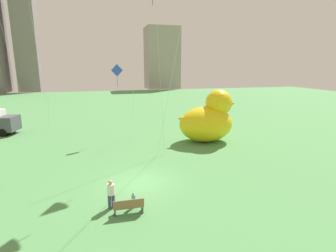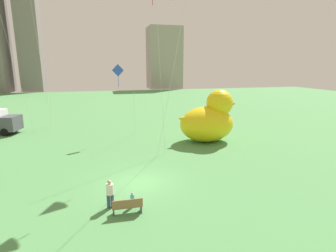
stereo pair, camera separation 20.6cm
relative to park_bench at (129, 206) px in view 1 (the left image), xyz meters
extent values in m
plane|color=#519051|center=(1.24, 3.81, -0.47)|extent=(140.00, 140.00, 0.00)
cube|color=olive|center=(0.00, 0.08, -0.05)|extent=(1.63, 0.50, 0.06)
cube|color=olive|center=(0.00, -0.12, 0.20)|extent=(1.62, 0.11, 0.45)
cube|color=#47474C|center=(-0.73, 0.10, -0.28)|extent=(0.09, 0.37, 0.39)
cube|color=#47474C|center=(0.73, 0.06, -0.28)|extent=(0.09, 0.37, 0.39)
cylinder|color=#38476B|center=(-0.96, 0.92, -0.07)|extent=(0.19, 0.19, 0.81)
cylinder|color=#38476B|center=(-0.75, 0.92, -0.07)|extent=(0.19, 0.19, 0.81)
cylinder|color=white|center=(-0.86, 0.92, 0.64)|extent=(0.41, 0.41, 0.61)
sphere|color=#D8AD8C|center=(-0.86, 0.92, 1.06)|extent=(0.24, 0.24, 0.24)
cylinder|color=silver|center=(0.29, 0.64, -0.25)|extent=(0.10, 0.10, 0.45)
cylinder|color=silver|center=(0.40, 0.64, -0.25)|extent=(0.10, 0.10, 0.45)
cylinder|color=#4CBFC6|center=(0.34, 0.64, 0.14)|extent=(0.22, 0.22, 0.33)
sphere|color=#D8AD8C|center=(0.34, 0.64, 0.37)|extent=(0.13, 0.13, 0.13)
ellipsoid|color=yellow|center=(9.51, 12.11, 1.37)|extent=(5.66, 4.18, 3.69)
sphere|color=yellow|center=(10.86, 12.11, 3.55)|extent=(2.76, 2.76, 2.76)
cone|color=orange|center=(12.10, 12.11, 3.41)|extent=(1.24, 1.24, 1.24)
cone|color=yellow|center=(7.05, 12.11, 1.99)|extent=(1.69, 1.48, 1.78)
cube|color=#4C4C56|center=(-11.31, 20.71, 0.82)|extent=(2.19, 2.63, 1.68)
cylinder|color=black|center=(-11.51, 20.75, -0.02)|extent=(1.44, 2.54, 0.90)
cube|color=gray|center=(-20.76, 78.84, 19.05)|extent=(6.16, 7.67, 39.05)
cube|color=#9E938C|center=(21.24, 79.41, 9.87)|extent=(11.09, 9.33, 20.68)
cylinder|color=silver|center=(4.40, 7.32, 6.31)|extent=(1.70, 3.25, 13.58)
cylinder|color=silver|center=(-7.98, 23.49, 8.39)|extent=(0.95, 0.88, 17.73)
cylinder|color=silver|center=(-9.88, 18.63, 9.13)|extent=(2.59, 1.39, 19.20)
cylinder|color=silver|center=(-6.45, 22.28, 8.51)|extent=(2.20, 0.89, 17.97)
cylinder|color=silver|center=(2.45, 15.60, 3.18)|extent=(0.24, 3.20, 7.32)
cube|color=blue|center=(0.87, 15.71, 6.84)|extent=(1.24, 0.42, 1.27)
cylinder|color=blue|center=(0.87, 15.71, 5.94)|extent=(0.04, 0.04, 1.60)
cylinder|color=silver|center=(4.12, 10.12, 6.95)|extent=(0.33, 2.24, 14.86)
camera|label=1|loc=(-1.29, -12.93, 7.30)|focal=28.35mm
camera|label=2|loc=(-1.09, -12.98, 7.30)|focal=28.35mm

